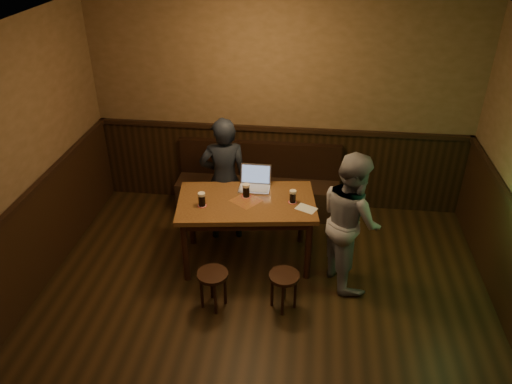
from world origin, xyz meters
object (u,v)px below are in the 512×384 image
Objects in this scene: stool_left at (213,280)px; pint_right at (293,196)px; person_suit at (224,180)px; person_grey at (351,220)px; pub_table at (247,209)px; laptop at (255,182)px; pint_left at (202,199)px; pint_mid at (246,190)px; bench at (258,189)px; stool_right at (284,281)px.

pint_right reaches higher than stool_left.
person_suit reaches higher than person_grey.
pub_table is 0.59m from person_suit.
laptop is at bearing 75.49° from stool_left.
pint_mid reaches higher than pint_left.
stool_left is 1.22× the size of laptop.
bench is 1.98m from stool_right.
pint_right is at bearing -6.12° from pint_mid.
person_grey is at bearing -19.58° from pint_right.
pint_left is 1.01m from pint_right.
pub_table is 4.55× the size of laptop.
bench is 4.99× the size of stool_left.
bench is 1.37m from pint_right.
pint_mid is at bearing -106.25° from laptop.
bench is at bearing 83.08° from stool_left.
pint_left is at bearing -151.46° from pint_mid.
pint_left is (-0.47, -1.32, 0.60)m from bench.
person_grey is (1.17, -0.28, -0.12)m from pint_mid.
pub_table is at bearing -80.59° from pint_mid.
person_suit is at bearing 117.31° from pub_table.
bench is 14.37× the size of pint_right.
stool_left is (-0.24, -1.99, 0.04)m from bench.
bench reaches higher than stool_left.
stool_right is at bearing -31.79° from pint_left.
pint_left is at bearing 109.05° from stool_left.
laptop is (0.06, 0.32, 0.17)m from pub_table.
pub_table reaches higher than stool_left.
stool_left is 1.27m from pint_right.
stool_left is 1.10m from pint_mid.
stool_right is 0.27× the size of person_suit.
bench is at bearing 94.63° from laptop.
stool_left reaches higher than stool_right.
stool_left is 0.90m from pint_left.
pint_left reaches higher than pub_table.
person_suit is (-0.83, 1.24, 0.46)m from stool_right.
pint_right is 0.97m from person_suit.
stool_right is 0.27× the size of person_grey.
person_suit reaches higher than bench.
person_grey is at bearing -49.49° from bench.
pint_mid is at bearing 91.44° from pub_table.
stool_left is at bearing -114.07° from pub_table.
laptop reaches higher than pint_left.
person_grey is at bearing 24.48° from stool_left.
bench reaches higher than pub_table.
pint_right is (0.76, 0.86, 0.55)m from stool_left.
pint_mid is (0.23, 0.92, 0.56)m from stool_left.
person_suit is 1.02× the size of person_grey.
stool_left is at bearing -103.88° from laptop.
pub_table is 3.81× the size of stool_right.
pub_table is 1.05× the size of person_grey.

